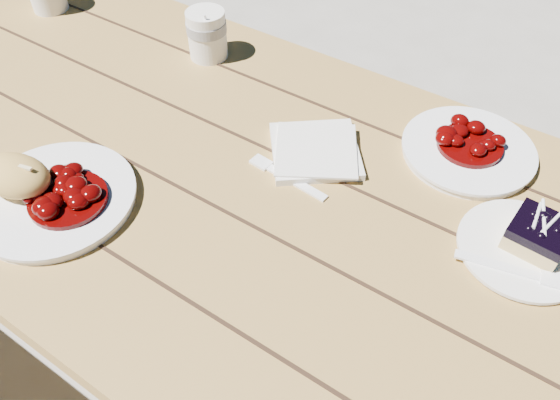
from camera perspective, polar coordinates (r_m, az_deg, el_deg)
The scene contains 13 objects.
ground at distance 1.56m, azimuth -3.05°, elevation -17.22°, with size 60.00×60.00×0.00m, color gray.
picnic_table at distance 1.06m, azimuth -4.30°, elevation -3.34°, with size 2.00×1.55×0.75m.
main_plate at distance 0.95m, azimuth -22.41°, elevation 0.08°, with size 0.25×0.25×0.02m, color white.
goulash_stew at distance 0.91m, azimuth -21.52°, elevation 0.74°, with size 0.12×0.12×0.04m, color #460302, non-canonical shape.
bread_roll at distance 0.96m, azimuth -26.01°, elevation 2.30°, with size 0.12×0.08×0.06m, color #D6A952.
dessert_plate at distance 0.89m, azimuth 24.01°, elevation -4.74°, with size 0.19×0.19×0.01m, color white.
blueberry_cake at distance 0.88m, azimuth 25.41°, elevation -3.26°, with size 0.09×0.09×0.05m.
fork_dessert at distance 0.85m, azimuth 21.88°, elevation -6.36°, with size 0.03×0.16×0.01m, color white, non-canonical shape.
coffee_cup at distance 1.20m, azimuth -7.63°, elevation 16.76°, with size 0.08×0.08×0.10m, color white.
napkin_stack at distance 0.96m, azimuth 3.69°, elevation 5.15°, with size 0.15×0.15×0.01m, color white.
fork_table at distance 0.91m, azimuth 1.60°, elevation 1.92°, with size 0.03×0.16×0.01m, color white, non-canonical shape.
second_plate at distance 1.02m, azimuth 19.03°, elevation 4.88°, with size 0.23×0.23×0.02m, color white.
second_stew at distance 1.00m, azimuth 19.43°, elevation 6.11°, with size 0.11×0.11×0.04m, color #460302, non-canonical shape.
Camera 1 is at (0.44, -0.51, 1.40)m, focal length 35.00 mm.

